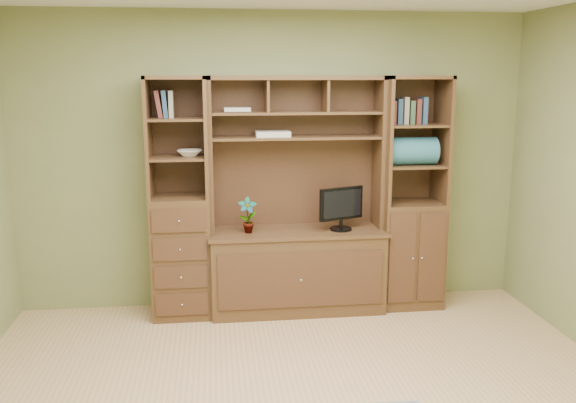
{
  "coord_description": "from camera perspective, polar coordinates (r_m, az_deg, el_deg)",
  "views": [
    {
      "loc": [
        -0.53,
        -3.35,
        2.05
      ],
      "look_at": [
        0.03,
        1.2,
        1.1
      ],
      "focal_mm": 38.0,
      "sensor_mm": 36.0,
      "label": 1
    }
  ],
  "objects": [
    {
      "name": "room",
      "position": [
        3.48,
        1.89,
        -0.79
      ],
      "size": [
        4.6,
        4.1,
        2.64
      ],
      "color": "tan",
      "rests_on": "ground"
    },
    {
      "name": "center_hutch",
      "position": [
        5.24,
        0.87,
        0.42
      ],
      "size": [
        1.54,
        0.53,
        2.05
      ],
      "primitive_type": "cube",
      "color": "#4B301A",
      "rests_on": "ground"
    },
    {
      "name": "left_tower",
      "position": [
        5.24,
        -10.09,
        0.24
      ],
      "size": [
        0.5,
        0.45,
        2.05
      ],
      "primitive_type": "cube",
      "color": "#4B301A",
      "rests_on": "ground"
    },
    {
      "name": "right_tower",
      "position": [
        5.51,
        11.44,
        0.75
      ],
      "size": [
        0.55,
        0.45,
        2.05
      ],
      "primitive_type": "cube",
      "color": "#4B301A",
      "rests_on": "ground"
    },
    {
      "name": "monitor",
      "position": [
        5.28,
        5.01,
        0.07
      ],
      "size": [
        0.46,
        0.33,
        0.52
      ],
      "primitive_type": "cube",
      "rotation": [
        0.0,
        0.0,
        0.37
      ],
      "color": "black",
      "rests_on": "center_hutch"
    },
    {
      "name": "orchid",
      "position": [
        5.19,
        -3.8,
        -1.31
      ],
      "size": [
        0.16,
        0.11,
        0.31
      ],
      "primitive_type": "imported",
      "color": "#9D5735",
      "rests_on": "center_hutch"
    },
    {
      "name": "magazines",
      "position": [
        5.22,
        -1.44,
        6.36
      ],
      "size": [
        0.29,
        0.21,
        0.04
      ],
      "primitive_type": "cube",
      "color": "beige",
      "rests_on": "center_hutch"
    },
    {
      "name": "bowl",
      "position": [
        5.17,
        -9.19,
        4.51
      ],
      "size": [
        0.21,
        0.21,
        0.05
      ],
      "primitive_type": "imported",
      "color": "silver",
      "rests_on": "left_tower"
    },
    {
      "name": "blanket_teal",
      "position": [
        5.4,
        11.54,
        4.66
      ],
      "size": [
        0.41,
        0.24,
        0.24
      ],
      "primitive_type": "cube",
      "color": "#2B6472",
      "rests_on": "right_tower"
    },
    {
      "name": "blanket_red",
      "position": [
        5.55,
        11.95,
        4.63
      ],
      "size": [
        0.36,
        0.2,
        0.2
      ],
      "primitive_type": "cube",
      "color": "brown",
      "rests_on": "right_tower"
    }
  ]
}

